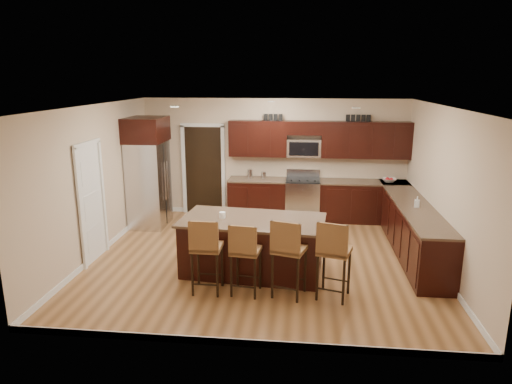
# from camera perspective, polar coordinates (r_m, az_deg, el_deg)

# --- Properties ---
(floor) EXTENTS (6.00, 6.00, 0.00)m
(floor) POSITION_cam_1_polar(r_m,az_deg,el_deg) (8.25, 0.87, -8.37)
(floor) COLOR #9A6A3D
(floor) RESTS_ON ground
(ceiling) EXTENTS (6.00, 6.00, 0.00)m
(ceiling) POSITION_cam_1_polar(r_m,az_deg,el_deg) (7.63, 0.94, 10.70)
(ceiling) COLOR silver
(ceiling) RESTS_ON wall_back
(wall_back) EXTENTS (6.00, 0.00, 6.00)m
(wall_back) POSITION_cam_1_polar(r_m,az_deg,el_deg) (10.52, 2.25, 4.26)
(wall_back) COLOR #C9B091
(wall_back) RESTS_ON floor
(wall_left) EXTENTS (0.00, 5.50, 5.50)m
(wall_left) POSITION_cam_1_polar(r_m,az_deg,el_deg) (8.62, -19.38, 1.23)
(wall_left) COLOR #C9B091
(wall_left) RESTS_ON floor
(wall_right) EXTENTS (0.00, 5.50, 5.50)m
(wall_right) POSITION_cam_1_polar(r_m,az_deg,el_deg) (8.14, 22.44, 0.22)
(wall_right) COLOR #C9B091
(wall_right) RESTS_ON floor
(base_cabinets) EXTENTS (4.02, 3.96, 0.92)m
(base_cabinets) POSITION_cam_1_polar(r_m,az_deg,el_deg) (9.51, 13.18, -2.71)
(base_cabinets) COLOR black
(base_cabinets) RESTS_ON floor
(upper_cabinets) EXTENTS (4.00, 0.33, 0.80)m
(upper_cabinets) POSITION_cam_1_polar(r_m,az_deg,el_deg) (10.26, 8.07, 6.65)
(upper_cabinets) COLOR black
(upper_cabinets) RESTS_ON wall_back
(range) EXTENTS (0.76, 0.64, 1.11)m
(range) POSITION_cam_1_polar(r_m,az_deg,el_deg) (10.39, 5.83, -0.89)
(range) COLOR silver
(range) RESTS_ON floor
(microwave) EXTENTS (0.76, 0.31, 0.40)m
(microwave) POSITION_cam_1_polar(r_m,az_deg,el_deg) (10.31, 6.00, 5.51)
(microwave) COLOR silver
(microwave) RESTS_ON upper_cabinets
(doorway) EXTENTS (0.85, 0.03, 2.06)m
(doorway) POSITION_cam_1_polar(r_m,az_deg,el_deg) (10.79, -6.56, 2.70)
(doorway) COLOR black
(doorway) RESTS_ON floor
(pantry_door) EXTENTS (0.03, 0.80, 2.04)m
(pantry_door) POSITION_cam_1_polar(r_m,az_deg,el_deg) (8.43, -19.93, -1.42)
(pantry_door) COLOR white
(pantry_door) RESTS_ON floor
(letter_decor) EXTENTS (2.20, 0.03, 0.15)m
(letter_decor) POSITION_cam_1_polar(r_m,az_deg,el_deg) (10.21, 7.35, 9.20)
(letter_decor) COLOR black
(letter_decor) RESTS_ON upper_cabinets
(island) EXTENTS (2.43, 1.43, 0.92)m
(island) POSITION_cam_1_polar(r_m,az_deg,el_deg) (7.60, -0.42, -6.92)
(island) COLOR black
(island) RESTS_ON floor
(stool_left) EXTENTS (0.44, 0.44, 1.17)m
(stool_left) POSITION_cam_1_polar(r_m,az_deg,el_deg) (6.80, -6.29, -6.89)
(stool_left) COLOR brown
(stool_left) RESTS_ON floor
(stool_mid) EXTENTS (0.46, 0.46, 1.12)m
(stool_mid) POSITION_cam_1_polar(r_m,az_deg,el_deg) (6.72, -1.43, -7.37)
(stool_mid) COLOR brown
(stool_mid) RESTS_ON floor
(stool_right) EXTENTS (0.56, 0.56, 1.20)m
(stool_right) POSITION_cam_1_polar(r_m,az_deg,el_deg) (6.65, 4.01, -7.16)
(stool_right) COLOR brown
(stool_right) RESTS_ON floor
(refrigerator) EXTENTS (0.79, 0.98, 2.35)m
(refrigerator) POSITION_cam_1_polar(r_m,az_deg,el_deg) (10.02, -13.33, 2.53)
(refrigerator) COLOR silver
(refrigerator) RESTS_ON floor
(floor_mat) EXTENTS (1.06, 0.90, 0.01)m
(floor_mat) POSITION_cam_1_polar(r_m,az_deg,el_deg) (9.34, 5.72, -5.64)
(floor_mat) COLOR brown
(floor_mat) RESTS_ON floor
(fruit_bowl) EXTENTS (0.33, 0.33, 0.08)m
(fruit_bowl) POSITION_cam_1_polar(r_m,az_deg,el_deg) (10.45, 16.28, 1.44)
(fruit_bowl) COLOR silver
(fruit_bowl) RESTS_ON base_cabinets
(soap_bottle) EXTENTS (0.11, 0.11, 0.19)m
(soap_bottle) POSITION_cam_1_polar(r_m,az_deg,el_deg) (8.56, 19.49, -1.17)
(soap_bottle) COLOR #B2B2B2
(soap_bottle) RESTS_ON base_cabinets
(canister_tall) EXTENTS (0.12, 0.12, 0.22)m
(canister_tall) POSITION_cam_1_polar(r_m,az_deg,el_deg) (10.33, -0.76, 2.27)
(canister_tall) COLOR silver
(canister_tall) RESTS_ON base_cabinets
(canister_short) EXTENTS (0.11, 0.11, 0.16)m
(canister_short) POSITION_cam_1_polar(r_m,az_deg,el_deg) (10.30, 0.96, 2.08)
(canister_short) COLOR silver
(canister_short) RESTS_ON base_cabinets
(island_jar) EXTENTS (0.10, 0.10, 0.10)m
(island_jar) POSITION_cam_1_polar(r_m,az_deg,el_deg) (7.49, -4.24, -2.89)
(island_jar) COLOR white
(island_jar) RESTS_ON island
(stool_extra) EXTENTS (0.56, 0.56, 1.20)m
(stool_extra) POSITION_cam_1_polar(r_m,az_deg,el_deg) (6.66, 9.65, -7.29)
(stool_extra) COLOR brown
(stool_extra) RESTS_ON floor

